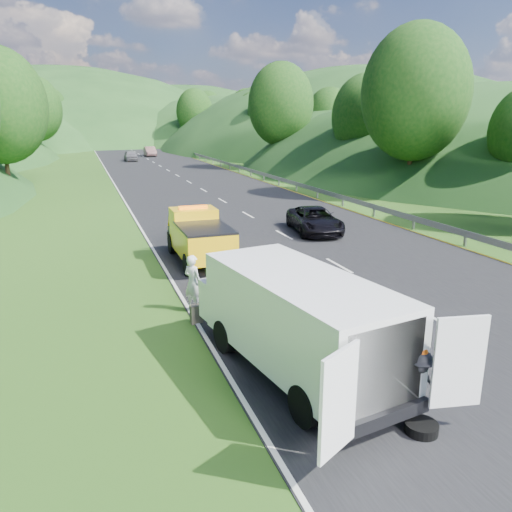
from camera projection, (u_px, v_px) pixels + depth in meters
name	position (u px, v px, depth m)	size (l,w,h in m)	color
ground	(316.00, 308.00, 16.06)	(320.00, 320.00, 0.00)	#38661E
road_surface	(177.00, 176.00, 53.41)	(14.00, 200.00, 0.02)	black
guardrail	(214.00, 164.00, 67.11)	(0.06, 140.00, 1.52)	gray
tree_line_right	(281.00, 158.00, 77.98)	(14.00, 140.00, 14.00)	#2C4F17
hills_backdrop	(127.00, 140.00, 140.71)	(201.00, 288.60, 44.00)	#2D5B23
tow_truck	(199.00, 236.00, 21.01)	(2.01, 5.25, 2.25)	black
white_van	(295.00, 318.00, 11.65)	(4.09, 7.35, 2.48)	black
woman	(194.00, 310.00, 15.88)	(0.66, 0.48, 1.80)	silver
child	(238.00, 328.00, 14.51)	(0.47, 0.37, 0.97)	tan
worker	(415.00, 423.00, 10.00)	(1.01, 0.58, 1.57)	black
suitcase	(196.00, 314.00, 14.80)	(0.36, 0.20, 0.58)	#4F493B
spare_tire	(421.00, 433.00, 9.68)	(0.65, 0.65, 0.20)	black
passing_suv	(314.00, 233.00, 26.72)	(2.21, 4.79, 1.33)	black
dist_car_a	(131.00, 161.00, 71.98)	(1.74, 4.32, 1.47)	#59575D
dist_car_b	(150.00, 156.00, 81.10)	(1.62, 4.64, 1.53)	brown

